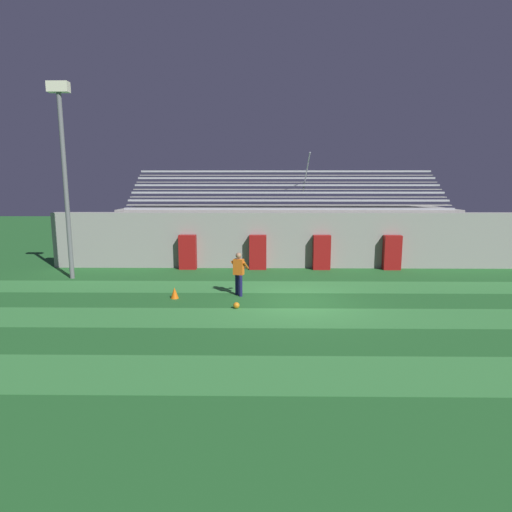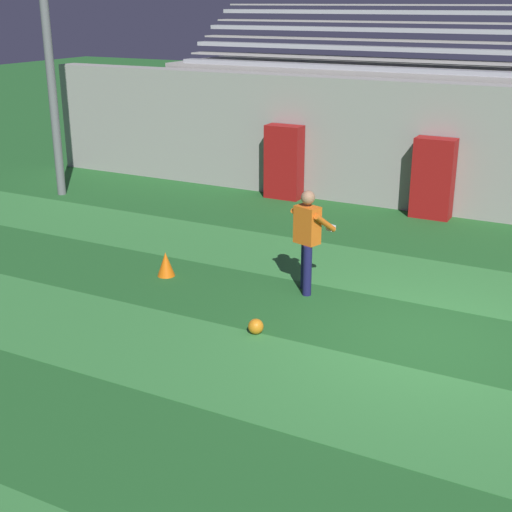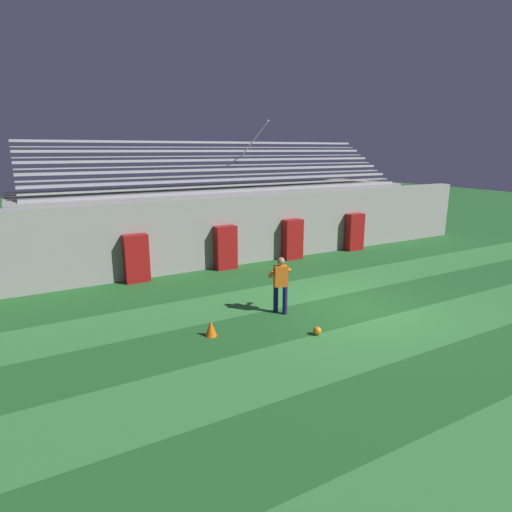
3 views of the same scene
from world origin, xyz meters
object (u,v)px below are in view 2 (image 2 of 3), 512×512
at_px(goalkeeper, 308,235).
at_px(soccer_ball, 256,326).
at_px(padding_pillar_far_left, 284,162).
at_px(padding_pillar_gate_left, 433,178).
at_px(traffic_cone, 166,264).

distance_m(goalkeeper, soccer_ball, 1.96).
xyz_separation_m(padding_pillar_far_left, soccer_ball, (2.83, -6.83, -0.75)).
bearing_deg(padding_pillar_gate_left, traffic_cone, -119.01).
height_order(soccer_ball, traffic_cone, traffic_cone).
bearing_deg(padding_pillar_far_left, padding_pillar_gate_left, 0.00).
distance_m(padding_pillar_far_left, goalkeeper, 5.80).
relative_size(padding_pillar_far_left, traffic_cone, 4.09).
bearing_deg(goalkeeper, padding_pillar_gate_left, 82.30).
relative_size(padding_pillar_far_left, goalkeeper, 1.03).
bearing_deg(padding_pillar_far_left, traffic_cone, -85.53).
bearing_deg(goalkeeper, padding_pillar_far_left, 119.13).
bearing_deg(soccer_ball, padding_pillar_gate_left, 84.29).
distance_m(padding_pillar_gate_left, goalkeeper, 5.12).
xyz_separation_m(padding_pillar_far_left, goalkeeper, (2.83, -5.07, 0.10)).
relative_size(padding_pillar_gate_left, soccer_ball, 7.81).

